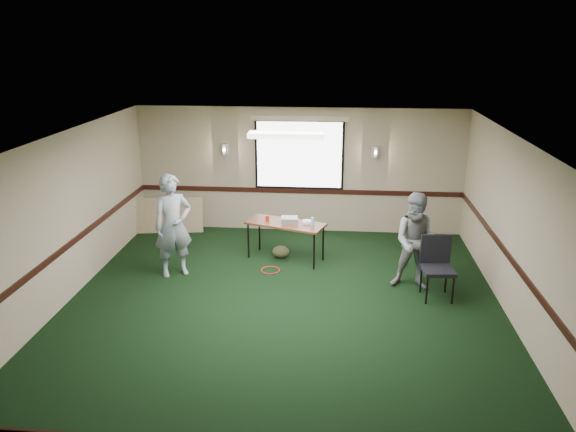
# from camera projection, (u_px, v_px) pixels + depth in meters

# --- Properties ---
(ground) EXTENTS (8.00, 8.00, 0.00)m
(ground) POSITION_uv_depth(u_px,v_px,m) (280.00, 315.00, 8.70)
(ground) COLOR black
(ground) RESTS_ON ground
(room_shell) EXTENTS (8.00, 8.02, 8.00)m
(room_shell) POSITION_uv_depth(u_px,v_px,m) (292.00, 182.00, 10.22)
(room_shell) COLOR tan
(room_shell) RESTS_ON ground
(folding_table) EXTENTS (1.60, 1.05, 0.74)m
(folding_table) POSITION_uv_depth(u_px,v_px,m) (286.00, 225.00, 10.66)
(folding_table) COLOR #5B311A
(folding_table) RESTS_ON ground
(projector) EXTENTS (0.33, 0.29, 0.10)m
(projector) POSITION_uv_depth(u_px,v_px,m) (290.00, 220.00, 10.63)
(projector) COLOR gray
(projector) RESTS_ON folding_table
(game_console) EXTENTS (0.22, 0.18, 0.05)m
(game_console) POSITION_uv_depth(u_px,v_px,m) (308.00, 222.00, 10.61)
(game_console) COLOR white
(game_console) RESTS_ON folding_table
(red_cup) EXTENTS (0.08, 0.08, 0.11)m
(red_cup) POSITION_uv_depth(u_px,v_px,m) (267.00, 218.00, 10.71)
(red_cup) COLOR red
(red_cup) RESTS_ON folding_table
(water_bottle) EXTENTS (0.06, 0.06, 0.19)m
(water_bottle) POSITION_uv_depth(u_px,v_px,m) (312.00, 222.00, 10.37)
(water_bottle) COLOR #7FABD0
(water_bottle) RESTS_ON folding_table
(duffel_bag) EXTENTS (0.38, 0.31, 0.24)m
(duffel_bag) POSITION_uv_depth(u_px,v_px,m) (281.00, 252.00, 10.90)
(duffel_bag) COLOR #4B4B2B
(duffel_bag) RESTS_ON ground
(cable_coil) EXTENTS (0.45, 0.45, 0.02)m
(cable_coil) POSITION_uv_depth(u_px,v_px,m) (271.00, 270.00, 10.34)
(cable_coil) COLOR red
(cable_coil) RESTS_ON ground
(folded_table) EXTENTS (1.51, 0.44, 0.77)m
(folded_table) POSITION_uv_depth(u_px,v_px,m) (168.00, 215.00, 12.23)
(folded_table) COLOR #A08763
(folded_table) RESTS_ON ground
(conference_chair) EXTENTS (0.54, 0.56, 1.02)m
(conference_chair) POSITION_uv_depth(u_px,v_px,m) (437.00, 262.00, 9.19)
(conference_chair) COLOR black
(conference_chair) RESTS_ON ground
(person_left) EXTENTS (0.81, 0.73, 1.86)m
(person_left) POSITION_uv_depth(u_px,v_px,m) (173.00, 226.00, 9.90)
(person_left) COLOR #446697
(person_left) RESTS_ON ground
(person_right) EXTENTS (0.90, 0.75, 1.68)m
(person_right) POSITION_uv_depth(u_px,v_px,m) (417.00, 242.00, 9.39)
(person_right) COLOR #7692B8
(person_right) RESTS_ON ground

